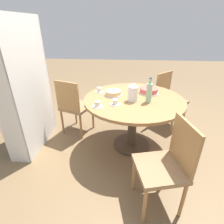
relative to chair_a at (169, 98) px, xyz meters
The scene contains 14 objects.
ground_plane 1.07m from the chair_a, 138.44° to the left, with size 14.00×14.00×0.00m, color brown.
dining_table 0.96m from the chair_a, 138.44° to the left, with size 1.32×1.32×0.76m.
chair_a is the anchor object (origin of this frame).
chair_b 1.60m from the chair_a, 105.81° to the left, with size 0.54×0.54×0.91m.
chair_c 1.65m from the chair_a, 167.97° to the left, with size 0.51×0.51×0.91m.
bookshelf 2.22m from the chair_a, 110.06° to the left, with size 0.90×0.28×1.75m.
coffee_pot 1.10m from the chair_a, 140.85° to the left, with size 0.13×0.13×0.23m.
water_bottle 1.02m from the chair_a, 151.11° to the left, with size 0.07×0.07×0.32m.
cake_main 0.72m from the chair_a, 139.91° to the left, with size 0.28×0.28×0.07m.
cake_second 1.14m from the chair_a, 124.31° to the left, with size 0.25×0.25×0.06m.
cup_a 1.50m from the chair_a, 133.60° to the left, with size 0.13×0.13×0.07m.
cup_b 1.31m from the chair_a, 137.43° to the left, with size 0.13×0.13×0.07m.
cup_c 0.76m from the chair_a, 116.77° to the left, with size 0.13×0.13×0.07m.
cup_d 1.27m from the chair_a, 115.07° to the left, with size 0.13×0.13×0.07m.
Camera 1 is at (-2.15, 0.11, 1.63)m, focal length 28.00 mm.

